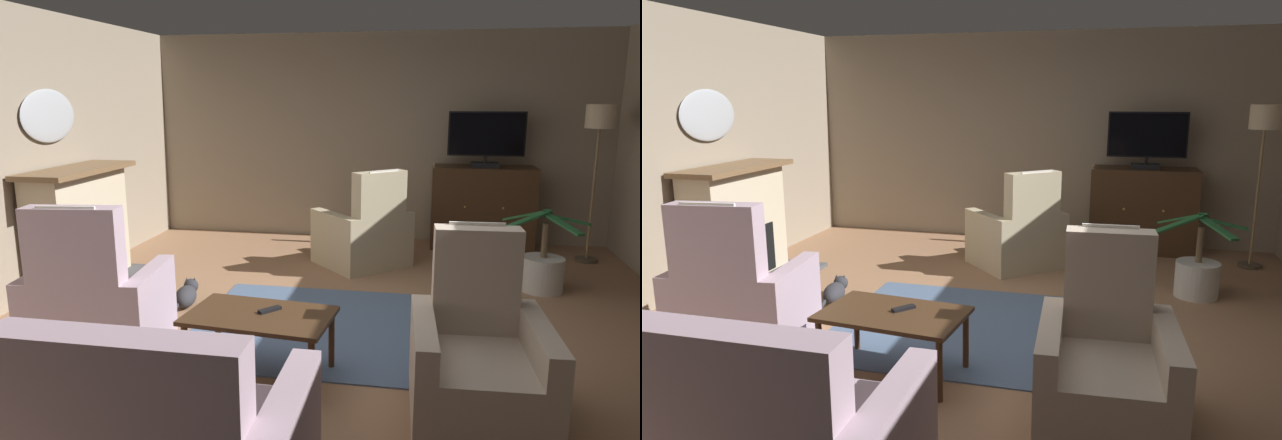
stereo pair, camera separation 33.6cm
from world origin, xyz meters
TOP-DOWN VIEW (x-y plane):
  - ground_plane at (0.00, 0.00)m, footprint 6.63×7.44m
  - wall_back at (0.00, 3.47)m, footprint 6.63×0.10m
  - rug_central at (0.13, 0.16)m, footprint 2.70×1.89m
  - fireplace at (-2.74, 0.80)m, footprint 0.87×1.41m
  - wall_mirror_oval at (-2.99, 0.80)m, footprint 0.06×0.83m
  - tv_cabinet at (1.39, 3.12)m, footprint 1.27×0.55m
  - television at (1.39, 3.07)m, footprint 0.93×0.20m
  - coffee_table at (-0.42, -0.76)m, footprint 1.05×0.69m
  - tv_remote at (-0.36, -0.70)m, footprint 0.15×0.16m
  - armchair_in_far_corner at (0.01, 2.05)m, footprint 1.21×1.20m
  - armchair_facing_sofa at (-1.74, -0.61)m, footprint 1.02×0.94m
  - armchair_near_window at (1.03, -0.97)m, footprint 0.85×0.94m
  - potted_plant_leafy_by_curtain at (1.86, 1.49)m, footprint 0.88×0.97m
  - cat at (-1.49, 0.46)m, footprint 0.25×0.68m
  - floor_lamp at (2.59, 2.68)m, footprint 0.32×0.32m

SIDE VIEW (x-z plane):
  - ground_plane at x=0.00m, z-range -0.04..0.00m
  - rug_central at x=0.13m, z-range 0.00..0.01m
  - cat at x=-1.49m, z-range 0.00..0.20m
  - potted_plant_leafy_by_curtain at x=1.86m, z-range -0.20..0.63m
  - armchair_near_window at x=1.03m, z-range -0.23..0.90m
  - armchair_in_far_corner at x=0.01m, z-range -0.22..0.92m
  - armchair_facing_sofa at x=-1.74m, z-range -0.24..0.97m
  - coffee_table at x=-0.42m, z-range 0.18..0.64m
  - tv_remote at x=-0.36m, z-range 0.46..0.48m
  - tv_cabinet at x=1.39m, z-range -0.02..1.03m
  - fireplace at x=-2.74m, z-range -0.03..1.20m
  - wall_back at x=0.00m, z-range 0.00..2.74m
  - television at x=1.39m, z-range 1.07..1.76m
  - floor_lamp at x=2.59m, z-range 0.61..2.44m
  - wall_mirror_oval at x=-2.99m, z-range 1.47..1.99m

